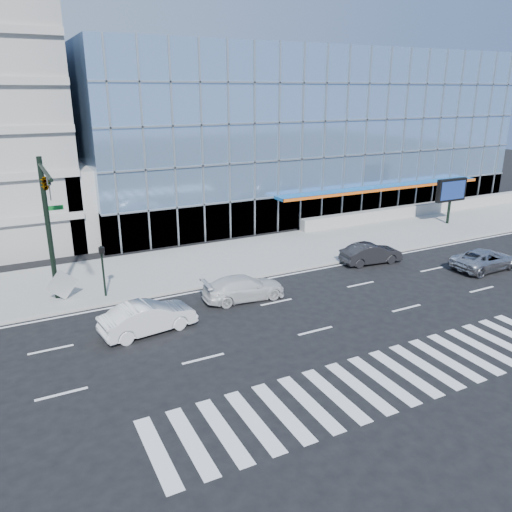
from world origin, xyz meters
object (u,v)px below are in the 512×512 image
at_px(white_suv, 244,288).
at_px(white_sedan, 148,317).
at_px(marquee_sign, 451,191).
at_px(dark_sedan, 371,253).
at_px(tilted_panel, 62,285).
at_px(ped_signal_post, 103,264).
at_px(traffic_signal, 46,199).
at_px(silver_suv, 485,260).

height_order(white_suv, white_sedan, white_sedan).
bearing_deg(marquee_sign, white_suv, -163.96).
relative_size(dark_sedan, tilted_panel, 3.30).
distance_m(ped_signal_post, marquee_sign, 30.67).
height_order(dark_sedan, tilted_panel, tilted_panel).
bearing_deg(ped_signal_post, white_sedan, -78.46).
height_order(traffic_signal, tilted_panel, traffic_signal).
bearing_deg(tilted_panel, traffic_signal, -112.14).
bearing_deg(marquee_sign, traffic_signal, -174.08).
distance_m(ped_signal_post, dark_sedan, 17.81).
bearing_deg(ped_signal_post, dark_sedan, -6.64).
bearing_deg(white_sedan, marquee_sign, -82.15).
relative_size(silver_suv, white_sedan, 1.04).
bearing_deg(traffic_signal, dark_sedan, -4.77).
distance_m(white_suv, tilted_panel, 10.20).
bearing_deg(white_sedan, white_suv, -83.48).
height_order(traffic_signal, ped_signal_post, traffic_signal).
xyz_separation_m(traffic_signal, marquee_sign, (33.00, 3.42, -3.10)).
bearing_deg(traffic_signal, silver_suv, -13.21).
xyz_separation_m(marquee_sign, white_sedan, (-29.43, -8.27, -2.29)).
bearing_deg(dark_sedan, tilted_panel, 88.95).
bearing_deg(ped_signal_post, marquee_sign, 5.71).
height_order(silver_suv, white_sedan, white_sedan).
bearing_deg(dark_sedan, marquee_sign, -62.02).
xyz_separation_m(white_suv, dark_sedan, (10.56, 1.63, 0.01)).
bearing_deg(marquee_sign, silver_suv, -125.71).
distance_m(ped_signal_post, silver_suv, 24.55).
bearing_deg(marquee_sign, tilted_panel, -175.59).
distance_m(traffic_signal, marquee_sign, 33.32).
height_order(silver_suv, white_suv, white_suv).
relative_size(traffic_signal, ped_signal_post, 2.67).
xyz_separation_m(traffic_signal, ped_signal_post, (2.50, 0.37, -4.02)).
bearing_deg(ped_signal_post, silver_suv, -15.39).
distance_m(ped_signal_post, tilted_panel, 2.52).
relative_size(white_suv, tilted_panel, 3.68).
distance_m(white_sedan, dark_sedan, 16.86).
distance_m(silver_suv, white_sedan, 22.60).
height_order(silver_suv, tilted_panel, tilted_panel).
xyz_separation_m(marquee_sign, tilted_panel, (-32.72, -2.52, -2.00)).
xyz_separation_m(ped_signal_post, silver_suv, (23.63, -6.51, -1.46)).
bearing_deg(silver_suv, tilted_panel, 73.33).
bearing_deg(ped_signal_post, white_suv, -27.55).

